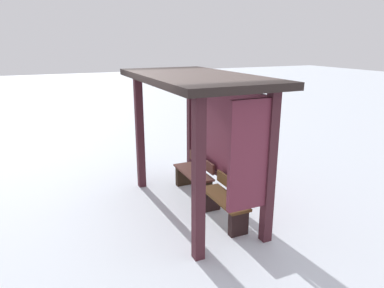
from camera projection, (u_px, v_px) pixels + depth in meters
name	position (u px, v px, depth m)	size (l,w,h in m)	color
ground_plane	(194.00, 209.00, 6.38)	(60.00, 60.00, 0.00)	white
bus_shelter	(206.00, 110.00, 5.84)	(3.33, 1.67, 2.43)	#411D25
bench_left_inside	(194.00, 177.00, 6.95)	(1.12, 0.40, 0.74)	#502922
bench_center_inside	(225.00, 203.00, 5.84)	(1.12, 0.36, 0.73)	#56371B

